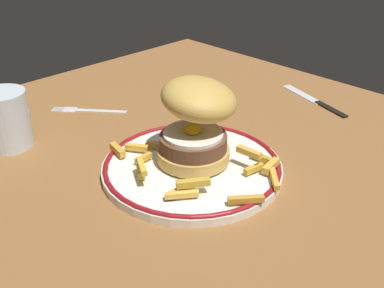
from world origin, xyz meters
TOP-DOWN VIEW (x-y plane):
  - ground_plane at (0.00, 0.00)cm, footprint 111.10×88.21cm
  - dinner_plate at (-4.53, -4.49)cm, footprint 26.55×26.55cm
  - burger at (-5.26, -2.85)cm, footprint 15.60×15.33cm
  - fries_pile at (-3.45, -4.21)cm, footprint 25.60×19.43cm
  - water_glass at (-31.19, -19.89)cm, footprint 7.58×7.58cm
  - fork at (-33.80, -3.55)cm, footprint 11.97×10.25cm
  - knife at (-4.86, 30.77)cm, footprint 17.59×6.95cm

SIDE VIEW (x-z plane):
  - ground_plane at x=0.00cm, z-range -4.00..0.00cm
  - fork at x=-33.80cm, z-range 0.00..0.36cm
  - knife at x=-4.86cm, z-range -0.09..0.61cm
  - dinner_plate at x=-4.53cm, z-range 0.04..1.64cm
  - fries_pile at x=-3.45cm, z-range 0.96..3.65cm
  - water_glass at x=-31.19cm, z-range -0.56..8.70cm
  - burger at x=-5.26cm, z-range 1.46..14.06cm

